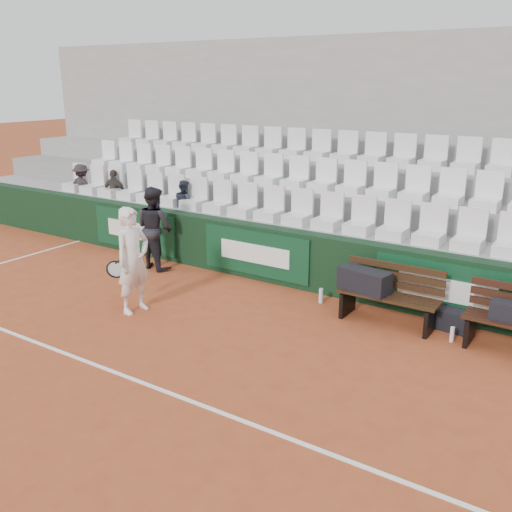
# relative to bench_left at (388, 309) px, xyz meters

# --- Properties ---
(ground) EXTENTS (80.00, 80.00, 0.00)m
(ground) POSITION_rel_bench_left_xyz_m (-2.50, -3.32, -0.23)
(ground) COLOR #A44625
(ground) RESTS_ON ground
(court_baseline) EXTENTS (18.00, 0.06, 0.01)m
(court_baseline) POSITION_rel_bench_left_xyz_m (-2.50, -3.32, -0.22)
(court_baseline) COLOR white
(court_baseline) RESTS_ON ground
(back_barrier) EXTENTS (18.00, 0.34, 1.00)m
(back_barrier) POSITION_rel_bench_left_xyz_m (-2.44, 0.67, 0.28)
(back_barrier) COLOR black
(back_barrier) RESTS_ON ground
(grandstand_tier_front) EXTENTS (18.00, 0.95, 1.00)m
(grandstand_tier_front) POSITION_rel_bench_left_xyz_m (-2.50, 1.30, 0.28)
(grandstand_tier_front) COLOR #989895
(grandstand_tier_front) RESTS_ON ground
(grandstand_tier_mid) EXTENTS (18.00, 0.95, 1.45)m
(grandstand_tier_mid) POSITION_rel_bench_left_xyz_m (-2.50, 2.25, 0.50)
(grandstand_tier_mid) COLOR gray
(grandstand_tier_mid) RESTS_ON ground
(grandstand_tier_back) EXTENTS (18.00, 0.95, 1.90)m
(grandstand_tier_back) POSITION_rel_bench_left_xyz_m (-2.50, 3.20, 0.72)
(grandstand_tier_back) COLOR #959593
(grandstand_tier_back) RESTS_ON ground
(grandstand_rear_wall) EXTENTS (18.00, 0.30, 4.40)m
(grandstand_rear_wall) POSITION_rel_bench_left_xyz_m (-2.50, 3.83, 1.98)
(grandstand_rear_wall) COLOR #969693
(grandstand_rear_wall) RESTS_ON ground
(seat_row_front) EXTENTS (11.90, 0.44, 0.63)m
(seat_row_front) POSITION_rel_bench_left_xyz_m (-2.50, 1.13, 1.09)
(seat_row_front) COLOR silver
(seat_row_front) RESTS_ON grandstand_tier_front
(seat_row_mid) EXTENTS (11.90, 0.44, 0.63)m
(seat_row_mid) POSITION_rel_bench_left_xyz_m (-2.50, 2.08, 1.54)
(seat_row_mid) COLOR white
(seat_row_mid) RESTS_ON grandstand_tier_mid
(seat_row_back) EXTENTS (11.90, 0.44, 0.63)m
(seat_row_back) POSITION_rel_bench_left_xyz_m (-2.50, 3.03, 1.99)
(seat_row_back) COLOR silver
(seat_row_back) RESTS_ON grandstand_tier_back
(bench_left) EXTENTS (1.50, 0.56, 0.45)m
(bench_left) POSITION_rel_bench_left_xyz_m (0.00, 0.00, 0.00)
(bench_left) COLOR #311C0E
(bench_left) RESTS_ON ground
(sports_bag_left) EXTENTS (0.83, 0.47, 0.34)m
(sports_bag_left) POSITION_rel_bench_left_xyz_m (-0.38, -0.04, 0.39)
(sports_bag_left) COLOR black
(sports_bag_left) RESTS_ON bench_left
(sports_bag_right) EXTENTS (0.54, 0.27, 0.24)m
(sports_bag_right) POSITION_rel_bench_left_xyz_m (1.70, -0.02, 0.35)
(sports_bag_right) COLOR black
(sports_bag_right) RESTS_ON bench_right
(sports_bag_ground) EXTENTS (0.52, 0.35, 0.30)m
(sports_bag_ground) POSITION_rel_bench_left_xyz_m (0.86, 0.30, -0.08)
(sports_bag_ground) COLOR black
(sports_bag_ground) RESTS_ON ground
(water_bottle_near) EXTENTS (0.07, 0.07, 0.25)m
(water_bottle_near) POSITION_rel_bench_left_xyz_m (-1.21, 0.19, -0.10)
(water_bottle_near) COLOR silver
(water_bottle_near) RESTS_ON ground
(water_bottle_far) EXTENTS (0.06, 0.06, 0.22)m
(water_bottle_far) POSITION_rel_bench_left_xyz_m (0.99, -0.12, -0.11)
(water_bottle_far) COLOR silver
(water_bottle_far) RESTS_ON ground
(tennis_player) EXTENTS (0.72, 0.65, 1.68)m
(tennis_player) POSITION_rel_bench_left_xyz_m (-3.51, -1.72, 0.61)
(tennis_player) COLOR white
(tennis_player) RESTS_ON ground
(ball_kid) EXTENTS (0.87, 0.73, 1.59)m
(ball_kid) POSITION_rel_bench_left_xyz_m (-4.73, 0.09, 0.57)
(ball_kid) COLOR black
(ball_kid) RESTS_ON ground
(spectator_a) EXTENTS (0.76, 0.52, 1.08)m
(spectator_a) POSITION_rel_bench_left_xyz_m (-8.01, 1.18, 1.32)
(spectator_a) COLOR black
(spectator_a) RESTS_ON grandstand_tier_front
(spectator_b) EXTENTS (0.65, 0.37, 1.04)m
(spectator_b) POSITION_rel_bench_left_xyz_m (-6.93, 1.18, 1.30)
(spectator_b) COLOR #342E29
(spectator_b) RESTS_ON grandstand_tier_front
(spectator_c) EXTENTS (0.59, 0.53, 1.00)m
(spectator_c) POSITION_rel_bench_left_xyz_m (-4.89, 1.18, 1.27)
(spectator_c) COLOR #202531
(spectator_c) RESTS_ON grandstand_tier_front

